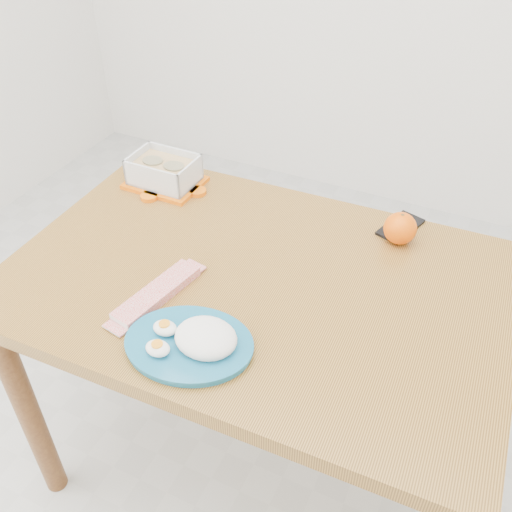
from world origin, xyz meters
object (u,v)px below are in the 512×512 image
at_px(dining_table, 256,309).
at_px(orange_fruit, 400,228).
at_px(smartphone, 400,227).
at_px(food_container, 164,172).
at_px(rice_plate, 194,340).

xyz_separation_m(dining_table, orange_fruit, (0.26, 0.27, 0.15)).
bearing_deg(dining_table, smartphone, 50.82).
distance_m(dining_table, food_container, 0.50).
bearing_deg(food_container, orange_fruit, 2.44).
bearing_deg(rice_plate, food_container, 115.10).
relative_size(food_container, smartphone, 1.54).
xyz_separation_m(rice_plate, smartphone, (0.27, 0.58, -0.02)).
xyz_separation_m(orange_fruit, rice_plate, (-0.28, -0.52, -0.02)).
bearing_deg(orange_fruit, dining_table, -133.93).
bearing_deg(food_container, smartphone, 7.45).
height_order(dining_table, smartphone, smartphone).
bearing_deg(smartphone, food_container, -155.93).
bearing_deg(rice_plate, dining_table, 73.53).
bearing_deg(smartphone, rice_plate, -97.76).
bearing_deg(orange_fruit, rice_plate, -117.98).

